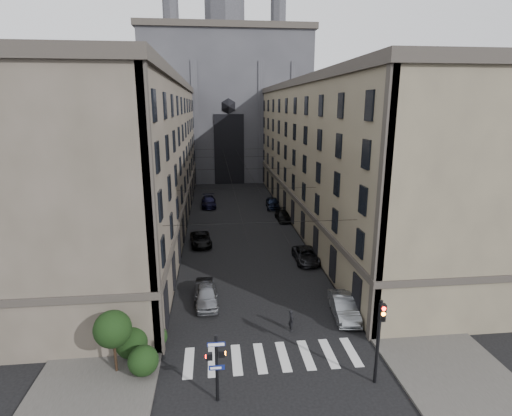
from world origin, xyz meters
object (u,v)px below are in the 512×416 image
object	(u,v)px
traffic_light_right	(379,332)
car_right_midnear	(306,255)
car_right_near	(344,307)
pedestrian_signal_left	(216,363)
pedestrian	(291,320)
car_right_midfar	(283,216)
car_left_far	(209,202)
car_left_midfar	(201,239)
car_right_far	(273,203)
gothic_tower	(226,95)
car_left_midnear	(204,290)
car_left_near	(207,296)

from	to	relation	value
traffic_light_right	car_right_midnear	world-z (taller)	traffic_light_right
car_right_midnear	car_right_near	bearing A→B (deg)	-87.29
pedestrian_signal_left	pedestrian	xyz separation A→B (m)	(5.35, 6.50, -1.54)
pedestrian_signal_left	car_right_midfar	size ratio (longest dim) A/B	0.87
pedestrian_signal_left	car_left_far	size ratio (longest dim) A/B	0.72
car_right_midnear	car_right_midfar	distance (m)	15.26
car_left_midfar	car_right_far	bearing A→B (deg)	50.19
car_left_midfar	car_left_far	size ratio (longest dim) A/B	0.89
gothic_tower	car_right_near	world-z (taller)	gothic_tower
pedestrian_signal_left	car_left_midnear	bearing A→B (deg)	94.26
pedestrian	car_right_near	bearing A→B (deg)	-74.24
car_left_midnear	car_right_far	size ratio (longest dim) A/B	0.82
pedestrian_signal_left	car_left_near	world-z (taller)	pedestrian_signal_left
traffic_light_right	pedestrian	bearing A→B (deg)	121.75
gothic_tower	traffic_light_right	bearing A→B (deg)	-85.62
car_left_midnear	car_left_midfar	distance (m)	13.13
gothic_tower	car_left_far	bearing A→B (deg)	-97.98
car_right_near	car_right_midfar	xyz separation A→B (m)	(0.00, 26.43, -0.12)
pedestrian_signal_left	car_right_midfar	world-z (taller)	pedestrian_signal_left
car_left_midnear	car_right_midnear	xyz separation A→B (m)	(10.30, 6.81, 0.03)
gothic_tower	pedestrian	size ratio (longest dim) A/B	37.04
car_left_near	car_left_midfar	size ratio (longest dim) A/B	0.93
pedestrian_signal_left	pedestrian	distance (m)	8.56
car_left_near	car_left_midnear	distance (m)	1.34
car_left_near	car_right_far	size ratio (longest dim) A/B	0.94
car_left_near	car_right_near	distance (m)	10.84
pedestrian_signal_left	car_right_midnear	bearing A→B (deg)	63.89
car_right_midfar	pedestrian	xyz separation A→B (m)	(-4.36, -27.89, 0.11)
pedestrian	car_right_midfar	bearing A→B (deg)	-11.61
car_left_near	car_right_midnear	xyz separation A→B (m)	(10.07, 8.12, -0.10)
gothic_tower	car_right_near	distance (m)	67.96
car_left_midnear	car_right_near	size ratio (longest dim) A/B	0.83
car_left_far	car_left_near	bearing A→B (deg)	-91.68
gothic_tower	car_right_midfar	distance (m)	43.11
gothic_tower	car_left_midnear	xyz separation A→B (m)	(-4.43, -61.13, -17.14)
car_right_far	car_left_midnear	bearing A→B (deg)	-105.90
car_right_midnear	pedestrian	distance (m)	13.26
car_left_far	pedestrian	xyz separation A→B (m)	(6.04, -36.99, -0.02)
car_left_near	pedestrian	bearing A→B (deg)	-39.38
pedestrian_signal_left	car_left_far	xyz separation A→B (m)	(-0.69, 43.49, -1.52)
car_right_midnear	car_right_far	world-z (taller)	car_right_far
car_left_near	car_left_far	world-z (taller)	car_left_far
pedestrian_signal_left	car_right_near	world-z (taller)	pedestrian_signal_left
car_left_midnear	pedestrian	world-z (taller)	pedestrian
car_right_far	pedestrian	bearing A→B (deg)	-92.99
gothic_tower	traffic_light_right	size ratio (longest dim) A/B	11.15
car_left_midnear	car_left_far	bearing A→B (deg)	91.33
car_right_far	traffic_light_right	bearing A→B (deg)	-86.80
car_right_midnear	car_right_midfar	world-z (taller)	car_right_midnear
car_right_midfar	car_left_midfar	bearing A→B (deg)	-143.01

